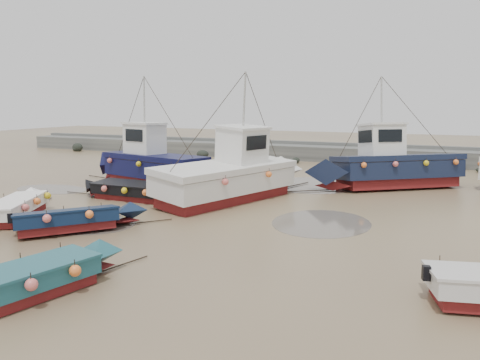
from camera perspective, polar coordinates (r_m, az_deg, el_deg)
The scene contains 14 objects.
ground at distance 19.38m, azimuth -7.58°, elevation -4.94°, with size 120.00×120.00×0.00m, color #8D7C54.
seawall at distance 39.47m, azimuth 9.19°, elevation 3.28°, with size 60.00×4.92×1.50m.
puddle_a at distance 20.20m, azimuth -19.55°, elevation -4.81°, with size 5.42×5.42×0.01m, color #5F564C.
puddle_b at distance 19.15m, azimuth 9.88°, elevation -5.16°, with size 3.92×3.92×0.01m, color #5F564C.
puddle_c at distance 28.11m, azimuth -21.98°, elevation -1.04°, with size 4.44×4.44×0.01m, color #5F564C.
puddle_d at distance 27.78m, azimuth 8.97°, elevation -0.58°, with size 5.31×5.31×0.01m, color #5F564C.
dinghy_0 at distance 21.80m, azimuth -25.33°, elevation -2.70°, with size 3.34×5.80×1.43m.
dinghy_1 at distance 18.63m, azimuth -19.26°, elevation -4.25°, with size 4.48×5.02×1.43m.
dinghy_2 at distance 13.13m, azimuth -22.13°, elevation -10.05°, with size 2.33×5.08×1.43m.
dinghy_4 at distance 24.16m, azimuth -13.87°, elevation -0.94°, with size 6.25×2.06×1.43m.
cabin_boat_0 at distance 27.57m, azimuth -11.20°, elevation 2.13°, with size 9.53×4.03×6.22m.
cabin_boat_1 at distance 23.16m, azimuth -0.69°, elevation 0.82°, with size 5.44×10.68×6.22m.
cabin_boat_2 at distance 27.45m, azimuth 17.63°, elevation 1.78°, with size 8.98×7.11×6.22m.
person at distance 28.59m, azimuth -9.70°, elevation -0.32°, with size 0.70×0.46×1.93m, color #1C233A.
Camera 1 is at (9.78, -16.03, 4.79)m, focal length 35.00 mm.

